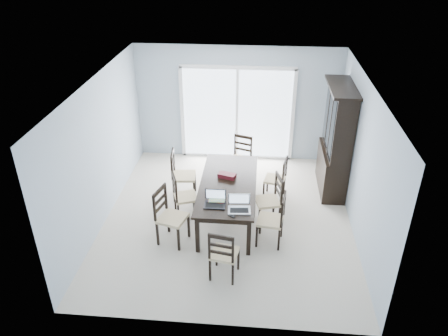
{
  "coord_description": "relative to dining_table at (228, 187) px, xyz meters",
  "views": [
    {
      "loc": [
        0.52,
        -6.64,
        4.77
      ],
      "look_at": [
        -0.07,
        0.0,
        1.06
      ],
      "focal_mm": 35.0,
      "sensor_mm": 36.0,
      "label": 1
    }
  ],
  "objects": [
    {
      "name": "laptop_silver",
      "position": [
        0.25,
        -0.84,
        0.14
      ],
      "size": [
        0.38,
        0.28,
        0.25
      ],
      "rotation": [
        0.0,
        0.0,
        0.08
      ],
      "color": "#BCBCBE",
      "rests_on": "dining_table"
    },
    {
      "name": "railing",
      "position": [
        0.0,
        4.5,
        -0.12
      ],
      "size": [
        4.5,
        0.06,
        1.1
      ],
      "primitive_type": "cube",
      "color": "#99999E",
      "rests_on": "balcony"
    },
    {
      "name": "dining_table",
      "position": [
        0.0,
        0.0,
        0.0
      ],
      "size": [
        1.0,
        2.2,
        0.75
      ],
      "color": "black",
      "rests_on": "floor"
    },
    {
      "name": "wall_right",
      "position": [
        2.25,
        0.0,
        0.63
      ],
      "size": [
        0.02,
        5.0,
        2.6
      ],
      "primitive_type": "cube",
      "color": "#9DAEBB",
      "rests_on": "floor"
    },
    {
      "name": "chair_left_mid",
      "position": [
        -0.86,
        -0.04,
        -0.12
      ],
      "size": [
        0.51,
        0.51,
        1.04
      ],
      "rotation": [
        0.0,
        0.0,
        -1.22
      ],
      "color": "black",
      "rests_on": "floor"
    },
    {
      "name": "back_wall",
      "position": [
        0.0,
        2.5,
        0.63
      ],
      "size": [
        4.5,
        0.02,
        2.6
      ],
      "primitive_type": "cube",
      "color": "#9DAEBB",
      "rests_on": "floor"
    },
    {
      "name": "chair_right_near",
      "position": [
        0.85,
        -0.65,
        -0.09
      ],
      "size": [
        0.48,
        0.47,
        1.1
      ],
      "rotation": [
        0.0,
        0.0,
        1.42
      ],
      "color": "black",
      "rests_on": "floor"
    },
    {
      "name": "chair_left_near",
      "position": [
        -0.97,
        -0.73,
        -0.06
      ],
      "size": [
        0.55,
        0.54,
        1.16
      ],
      "rotation": [
        0.0,
        0.0,
        -1.85
      ],
      "color": "black",
      "rests_on": "floor"
    },
    {
      "name": "floor",
      "position": [
        0.0,
        0.0,
        -0.67
      ],
      "size": [
        5.0,
        5.0,
        0.0
      ],
      "primitive_type": "plane",
      "color": "beige",
      "rests_on": "ground"
    },
    {
      "name": "book_stack",
      "position": [
        -0.15,
        -0.58,
        0.1
      ],
      "size": [
        0.28,
        0.21,
        0.04
      ],
      "rotation": [
        0.0,
        0.0,
        -0.11
      ],
      "color": "maroon",
      "rests_on": "dining_table"
    },
    {
      "name": "wall_left",
      "position": [
        -2.25,
        0.0,
        0.63
      ],
      "size": [
        0.02,
        5.0,
        2.6
      ],
      "primitive_type": "cube",
      "color": "#9DAEBB",
      "rests_on": "floor"
    },
    {
      "name": "chair_right_mid",
      "position": [
        0.8,
        -0.03,
        -0.1
      ],
      "size": [
        0.51,
        0.51,
        1.09
      ],
      "rotation": [
        0.0,
        0.0,
        1.84
      ],
      "color": "black",
      "rests_on": "floor"
    },
    {
      "name": "ceiling",
      "position": [
        0.0,
        0.0,
        1.93
      ],
      "size": [
        5.0,
        5.0,
        0.0
      ],
      "primitive_type": "plane",
      "rotation": [
        3.14,
        0.0,
        0.0
      ],
      "color": "white",
      "rests_on": "back_wall"
    },
    {
      "name": "game_box",
      "position": [
        -0.04,
        0.2,
        0.12
      ],
      "size": [
        0.35,
        0.24,
        0.08
      ],
      "primitive_type": "cube",
      "rotation": [
        0.0,
        0.0,
        -0.28
      ],
      "color": "#4D0F19",
      "rests_on": "dining_table"
    },
    {
      "name": "chair_end_near",
      "position": [
        0.05,
        -1.61,
        -0.12
      ],
      "size": [
        0.46,
        0.47,
        1.05
      ],
      "rotation": [
        0.0,
        0.0,
        -0.18
      ],
      "color": "black",
      "rests_on": "floor"
    },
    {
      "name": "chair_left_far",
      "position": [
        -1.01,
        0.65,
        -0.06
      ],
      "size": [
        0.49,
        0.47,
        1.15
      ],
      "rotation": [
        0.0,
        0.0,
        -1.48
      ],
      "color": "black",
      "rests_on": "floor"
    },
    {
      "name": "hot_tub",
      "position": [
        -0.84,
        3.61,
        -0.17
      ],
      "size": [
        1.95,
        1.74,
        1.0
      ],
      "rotation": [
        0.0,
        0.0,
        -0.01
      ],
      "color": "maroon",
      "rests_on": "balcony"
    },
    {
      "name": "cell_phone",
      "position": [
        0.14,
        -1.0,
        0.08
      ],
      "size": [
        0.13,
        0.11,
        0.01
      ],
      "primitive_type": "cube",
      "rotation": [
        0.0,
        0.0,
        -0.57
      ],
      "color": "black",
      "rests_on": "dining_table"
    },
    {
      "name": "chair_right_far",
      "position": [
        0.94,
        0.77,
        -0.14
      ],
      "size": [
        0.46,
        0.46,
        1.01
      ],
      "rotation": [
        0.0,
        0.0,
        1.36
      ],
      "color": "black",
      "rests_on": "floor"
    },
    {
      "name": "balcony",
      "position": [
        0.0,
        3.5,
        -0.72
      ],
      "size": [
        4.5,
        2.0,
        0.1
      ],
      "primitive_type": "cube",
      "color": "gray",
      "rests_on": "ground"
    },
    {
      "name": "laptop_dark",
      "position": [
        -0.16,
        -0.72,
        0.14
      ],
      "size": [
        0.35,
        0.25,
        0.24
      ],
      "rotation": [
        0.0,
        0.0,
        -0.0
      ],
      "color": "black",
      "rests_on": "dining_table"
    },
    {
      "name": "chair_end_far",
      "position": [
        0.15,
        1.55,
        -0.1
      ],
      "size": [
        0.53,
        0.54,
        1.09
      ],
      "rotation": [
        0.0,
        0.0,
        2.79
      ],
      "color": "black",
      "rests_on": "floor"
    },
    {
      "name": "china_hutch",
      "position": [
        2.02,
        1.25,
        0.4
      ],
      "size": [
        0.5,
        1.38,
        2.2
      ],
      "color": "black",
      "rests_on": "floor"
    },
    {
      "name": "sliding_door",
      "position": [
        0.0,
        2.48,
        0.41
      ],
      "size": [
        2.52,
        0.05,
        2.18
      ],
      "color": "silver",
      "rests_on": "floor"
    }
  ]
}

